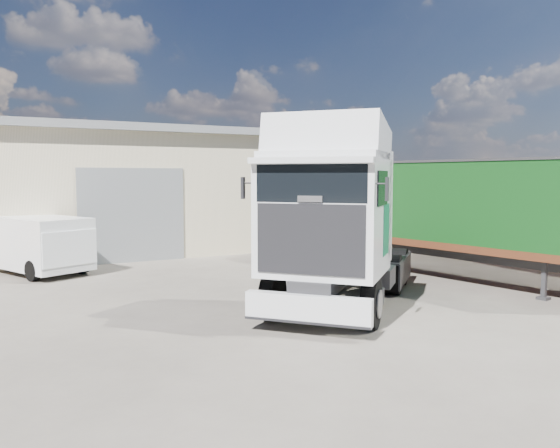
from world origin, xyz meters
name	(u,v)px	position (x,y,z in m)	size (l,w,h in m)	color
ground	(314,313)	(0.00, 0.00, 0.00)	(120.00, 120.00, 0.00)	black
warehouse	(10,190)	(-6.00, 16.00, 2.66)	(30.60, 12.60, 5.42)	beige
brick_boundary_wall	(468,223)	(11.50, 6.00, 1.25)	(0.35, 26.00, 2.50)	brown
tractor_unit	(334,231)	(0.57, -0.01, 1.96)	(6.80, 6.56, 4.67)	black
box_trailer	(445,206)	(6.34, 2.18, 2.31)	(4.49, 11.64, 3.79)	#2D2D30
panel_van	(35,244)	(-5.47, 9.21, 0.99)	(3.65, 5.06, 1.92)	black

